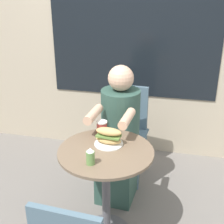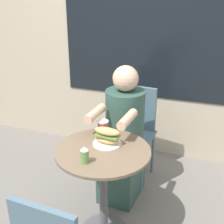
{
  "view_description": "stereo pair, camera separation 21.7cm",
  "coord_description": "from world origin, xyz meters",
  "px_view_note": "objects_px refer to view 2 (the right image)",
  "views": [
    {
      "loc": [
        0.44,
        -1.75,
        1.78
      ],
      "look_at": [
        0.0,
        0.19,
        0.92
      ],
      "focal_mm": 50.0,
      "sensor_mm": 36.0,
      "label": 1
    },
    {
      "loc": [
        0.65,
        -1.69,
        1.78
      ],
      "look_at": [
        0.0,
        0.19,
        0.92
      ],
      "focal_mm": 50.0,
      "sensor_mm": 36.0,
      "label": 2
    }
  ],
  "objects_px": {
    "cafe_table": "(103,174)",
    "sandwich_on_plate": "(107,137)",
    "condiment_bottle": "(85,155)",
    "seated_diner": "(123,143)",
    "diner_chair": "(135,125)",
    "drink_cup": "(103,126)"
  },
  "relations": [
    {
      "from": "cafe_table",
      "to": "condiment_bottle",
      "type": "relative_size",
      "value": 6.39
    },
    {
      "from": "seated_diner",
      "to": "condiment_bottle",
      "type": "relative_size",
      "value": 10.32
    },
    {
      "from": "drink_cup",
      "to": "seated_diner",
      "type": "bearing_deg",
      "value": 72.08
    },
    {
      "from": "cafe_table",
      "to": "drink_cup",
      "type": "bearing_deg",
      "value": 110.15
    },
    {
      "from": "diner_chair",
      "to": "condiment_bottle",
      "type": "relative_size",
      "value": 7.72
    },
    {
      "from": "diner_chair",
      "to": "sandwich_on_plate",
      "type": "bearing_deg",
      "value": 94.33
    },
    {
      "from": "sandwich_on_plate",
      "to": "drink_cup",
      "type": "height_order",
      "value": "sandwich_on_plate"
    },
    {
      "from": "cafe_table",
      "to": "diner_chair",
      "type": "bearing_deg",
      "value": 90.08
    },
    {
      "from": "condiment_bottle",
      "to": "drink_cup",
      "type": "bearing_deg",
      "value": 95.21
    },
    {
      "from": "cafe_table",
      "to": "sandwich_on_plate",
      "type": "bearing_deg",
      "value": 89.51
    },
    {
      "from": "cafe_table",
      "to": "sandwich_on_plate",
      "type": "distance_m",
      "value": 0.27
    },
    {
      "from": "diner_chair",
      "to": "sandwich_on_plate",
      "type": "xyz_separation_m",
      "value": [
        0.0,
        -0.76,
        0.25
      ]
    },
    {
      "from": "diner_chair",
      "to": "seated_diner",
      "type": "height_order",
      "value": "seated_diner"
    },
    {
      "from": "diner_chair",
      "to": "seated_diner",
      "type": "relative_size",
      "value": 0.75
    },
    {
      "from": "sandwich_on_plate",
      "to": "condiment_bottle",
      "type": "xyz_separation_m",
      "value": [
        -0.05,
        -0.27,
        -0.0
      ]
    },
    {
      "from": "cafe_table",
      "to": "sandwich_on_plate",
      "type": "xyz_separation_m",
      "value": [
        0.0,
        0.08,
        0.25
      ]
    },
    {
      "from": "diner_chair",
      "to": "condiment_bottle",
      "type": "distance_m",
      "value": 1.06
    },
    {
      "from": "seated_diner",
      "to": "condiment_bottle",
      "type": "height_order",
      "value": "seated_diner"
    },
    {
      "from": "seated_diner",
      "to": "drink_cup",
      "type": "relative_size",
      "value": 12.88
    },
    {
      "from": "seated_diner",
      "to": "condiment_bottle",
      "type": "xyz_separation_m",
      "value": [
        -0.04,
        -0.68,
        0.26
      ]
    },
    {
      "from": "cafe_table",
      "to": "seated_diner",
      "type": "relative_size",
      "value": 0.62
    },
    {
      "from": "seated_diner",
      "to": "drink_cup",
      "type": "xyz_separation_m",
      "value": [
        -0.08,
        -0.25,
        0.25
      ]
    }
  ]
}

